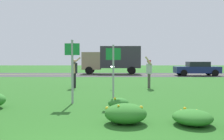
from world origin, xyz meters
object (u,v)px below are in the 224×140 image
object	(u,v)px
person_catcher_red_cap_gray_shirt	(149,71)
frisbee_pale_blue	(113,67)
car_navy_center_left	(197,69)
box_truck_tan	(113,58)
sign_post_by_roadside	(113,68)
person_thrower_dark_shirt	(75,71)
sign_post_near_path	(72,65)

from	to	relation	value
person_catcher_red_cap_gray_shirt	frisbee_pale_blue	xyz separation A→B (m)	(-2.12, -0.08, 0.24)
car_navy_center_left	box_truck_tan	distance (m)	9.47
frisbee_pale_blue	box_truck_tan	size ratio (longest dim) A/B	0.04
box_truck_tan	person_catcher_red_cap_gray_shirt	bearing A→B (deg)	-81.33
sign_post_by_roadside	box_truck_tan	size ratio (longest dim) A/B	0.33
person_thrower_dark_shirt	person_catcher_red_cap_gray_shirt	distance (m)	4.35
person_thrower_dark_shirt	person_catcher_red_cap_gray_shirt	size ratio (longest dim) A/B	0.98
frisbee_pale_blue	box_truck_tan	distance (m)	15.16
person_thrower_dark_shirt	person_catcher_red_cap_gray_shirt	xyz separation A→B (m)	(4.35, -0.06, -0.01)
frisbee_pale_blue	box_truck_tan	xyz separation A→B (m)	(-0.18, 15.14, 0.57)
person_thrower_dark_shirt	box_truck_tan	size ratio (longest dim) A/B	0.27
box_truck_tan	frisbee_pale_blue	bearing A→B (deg)	-89.32
frisbee_pale_blue	car_navy_center_left	world-z (taller)	car_navy_center_left
sign_post_near_path	sign_post_by_roadside	distance (m)	1.54
person_catcher_red_cap_gray_shirt	box_truck_tan	bearing A→B (deg)	98.67
sign_post_near_path	person_thrower_dark_shirt	bearing A→B (deg)	98.27
sign_post_by_roadside	box_truck_tan	world-z (taller)	box_truck_tan
sign_post_by_roadside	car_navy_center_left	distance (m)	18.91
person_thrower_dark_shirt	person_catcher_red_cap_gray_shirt	bearing A→B (deg)	-0.81
sign_post_near_path	sign_post_by_roadside	bearing A→B (deg)	1.83
person_thrower_dark_shirt	box_truck_tan	distance (m)	15.17
frisbee_pale_blue	person_catcher_red_cap_gray_shirt	bearing A→B (deg)	2.05
person_catcher_red_cap_gray_shirt	box_truck_tan	xyz separation A→B (m)	(-2.30, 15.07, 0.81)
sign_post_by_roadside	person_catcher_red_cap_gray_shirt	xyz separation A→B (m)	(2.03, 5.26, -0.35)
person_thrower_dark_shirt	frisbee_pale_blue	world-z (taller)	person_thrower_dark_shirt
person_catcher_red_cap_gray_shirt	frisbee_pale_blue	world-z (taller)	person_catcher_red_cap_gray_shirt
sign_post_near_path	car_navy_center_left	world-z (taller)	sign_post_near_path
sign_post_near_path	box_truck_tan	world-z (taller)	box_truck_tan
car_navy_center_left	person_thrower_dark_shirt	bearing A→B (deg)	-133.05
sign_post_near_path	person_catcher_red_cap_gray_shirt	world-z (taller)	sign_post_near_path
sign_post_by_roadside	person_catcher_red_cap_gray_shirt	distance (m)	5.65
sign_post_near_path	person_catcher_red_cap_gray_shirt	size ratio (longest dim) A/B	1.29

